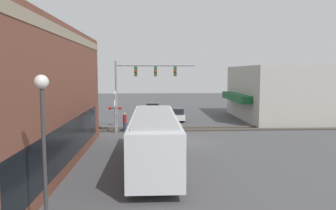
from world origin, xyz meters
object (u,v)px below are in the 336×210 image
parked_car_black (153,108)px  streetlamp (44,146)px  city_bus (154,137)px  parked_car_white (175,114)px  pedestrian_at_crossing (125,122)px  crossing_signal (115,108)px

parked_car_black → streetlamp: bearing=174.1°
city_bus → parked_car_black: 25.29m
streetlamp → parked_car_black: 34.17m
streetlamp → parked_car_white: bearing=-12.8°
parked_car_black → pedestrian_at_crossing: bearing=169.4°
crossing_signal → pedestrian_at_crossing: crossing_signal is taller
city_bus → crossing_signal: crossing_signal is taller
streetlamp → pedestrian_at_crossing: bearing=-2.5°
parked_car_black → pedestrian_at_crossing: 14.28m
parked_car_white → pedestrian_at_crossing: size_ratio=2.64×
crossing_signal → parked_car_black: 15.24m
pedestrian_at_crossing → city_bus: bearing=-166.9°
parked_car_white → pedestrian_at_crossing: (-7.06, 5.22, 0.23)m
parked_car_black → crossing_signal: bearing=167.0°
crossing_signal → streetlamp: bearing=179.7°
crossing_signal → parked_car_black: (14.77, -3.40, -1.64)m
city_bus → parked_car_black: size_ratio=2.68×
streetlamp → pedestrian_at_crossing: 20.01m
pedestrian_at_crossing → streetlamp: bearing=177.5°
parked_car_black → pedestrian_at_crossing: (-14.04, 2.62, 0.26)m
crossing_signal → parked_car_white: bearing=-37.6°
crossing_signal → parked_car_white: (7.79, -6.00, -1.61)m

